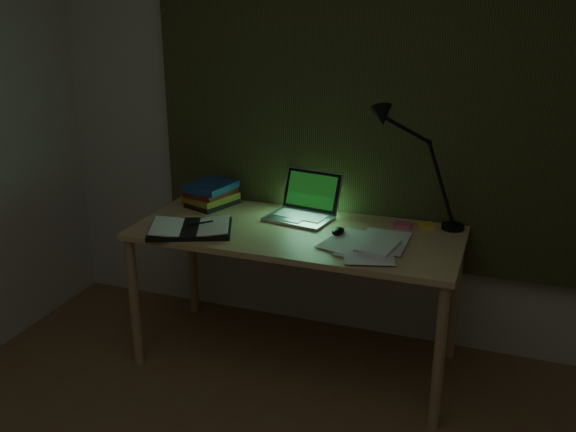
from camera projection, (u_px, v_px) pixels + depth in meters
name	position (u px, v px, depth m)	size (l,w,h in m)	color
wall_back	(368.00, 105.00, 3.17)	(3.50, 0.00, 2.50)	beige
curtain	(368.00, 65.00, 3.07)	(2.20, 0.06, 2.00)	#2F3219
desk	(296.00, 297.00, 3.17)	(1.55, 0.68, 0.71)	tan
laptop	(299.00, 198.00, 3.16)	(0.31, 0.35, 0.22)	#BBBBC0
open_textbook	(190.00, 228.00, 3.04)	(0.38, 0.27, 0.03)	white
book_stack	(211.00, 194.00, 3.38)	(0.20, 0.24, 0.13)	white
loose_papers	(368.00, 244.00, 2.86)	(0.34, 0.36, 0.02)	silver
mouse	(338.00, 231.00, 3.00)	(0.05, 0.09, 0.03)	black
sticky_yellow	(425.00, 226.00, 3.09)	(0.08, 0.08, 0.02)	gold
sticky_pink	(403.00, 225.00, 3.10)	(0.08, 0.08, 0.02)	#E25887
desk_lamp	(458.00, 170.00, 2.97)	(0.39, 0.30, 0.58)	black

